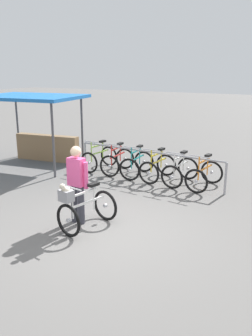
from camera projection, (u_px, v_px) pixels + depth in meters
name	position (u px, v px, depth m)	size (l,w,h in m)	color
ground_plane	(106.00, 231.00, 7.15)	(80.00, 80.00, 0.00)	#605E5B
bike_rack_rail	(148.00, 157.00, 10.23)	(4.60, 0.29, 0.88)	#99999E
racked_bike_lime	(99.00, 158.00, 11.42)	(0.74, 1.13, 0.97)	black
racked_bike_red	(118.00, 161.00, 11.06)	(0.73, 1.15, 0.98)	black
racked_bike_teal	(137.00, 164.00, 10.70)	(0.71, 1.12, 0.97)	black
racked_bike_yellow	(158.00, 168.00, 10.33)	(0.75, 1.15, 0.97)	black
racked_bike_white	(180.00, 171.00, 9.97)	(0.75, 1.16, 0.98)	black
racked_bike_orange	(204.00, 175.00, 9.61)	(0.77, 1.17, 0.98)	black
featured_bicycle	(83.00, 207.00, 7.09)	(0.85, 1.25, 1.09)	black
person_with_featured_bike	(77.00, 181.00, 7.33)	(0.53, 0.22, 1.64)	#383842
market_stall	(39.00, 122.00, 11.89)	(3.42, 2.75, 2.30)	#4C4C51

